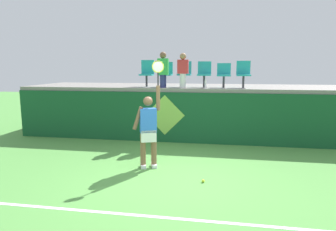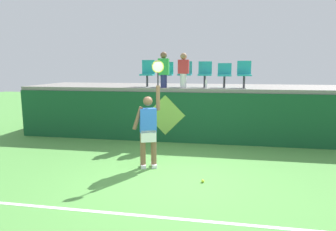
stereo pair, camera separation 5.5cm
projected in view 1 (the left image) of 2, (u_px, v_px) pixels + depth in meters
The scene contains 16 objects.
ground_plane at pixel (177, 180), 6.39m from camera, with size 40.00×40.00×0.00m, color #519342.
court_back_wall at pixel (192, 118), 9.41m from camera, with size 11.77×0.20×1.60m, color #144C28.
spectator_platform at pixel (196, 88), 10.61m from camera, with size 11.77×2.85×0.12m, color gray.
court_baseline_stripe at pixel (163, 217), 4.79m from camera, with size 10.59×0.08×0.01m, color white.
tennis_player at pixel (148, 128), 7.04m from camera, with size 0.72×0.38×2.53m.
tennis_ball at pixel (203, 181), 6.24m from camera, with size 0.07×0.07×0.07m, color #D1E533.
water_bottle at pixel (206, 84), 9.34m from camera, with size 0.06×0.06×0.27m, color white.
stadium_chair_0 at pixel (147, 72), 10.14m from camera, with size 0.44×0.42×0.89m.
stadium_chair_1 at pixel (166, 73), 10.03m from camera, with size 0.44×0.42×0.83m.
stadium_chair_2 at pixel (184, 72), 9.92m from camera, with size 0.44×0.42×0.85m.
stadium_chair_3 at pixel (204, 73), 9.82m from camera, with size 0.44×0.42×0.84m.
stadium_chair_4 at pixel (224, 74), 9.71m from camera, with size 0.44×0.42×0.78m.
stadium_chair_5 at pixel (243, 73), 9.61m from camera, with size 0.44×0.42×0.86m.
spectator_0 at pixel (163, 69), 9.56m from camera, with size 0.34×0.21×1.14m.
spectator_1 at pixel (183, 70), 9.50m from camera, with size 0.34×0.21×1.10m.
wall_signage_mount at pixel (165, 142), 9.58m from camera, with size 1.27×0.01×1.52m.
Camera 1 is at (0.84, -6.03, 2.38)m, focal length 32.04 mm.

